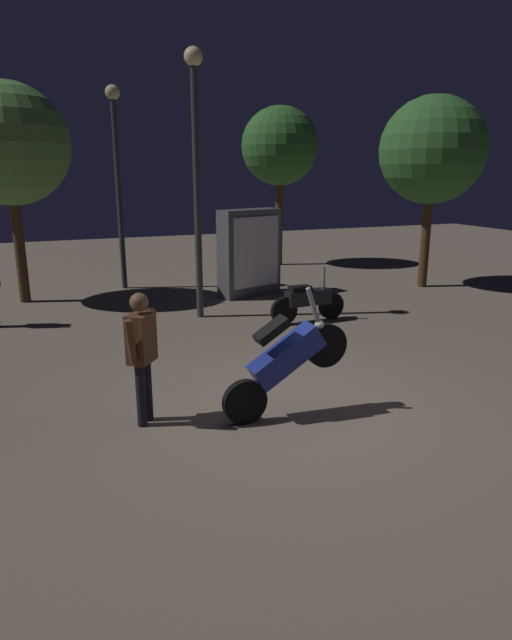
{
  "coord_description": "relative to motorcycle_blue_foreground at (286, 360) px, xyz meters",
  "views": [
    {
      "loc": [
        -2.97,
        -5.9,
        2.99
      ],
      "look_at": [
        -0.25,
        0.88,
        1.0
      ],
      "focal_mm": 30.86,
      "sensor_mm": 36.0,
      "label": 1
    }
  ],
  "objects": [
    {
      "name": "tree_right_bg",
      "position": [
        -3.06,
        7.98,
        2.79
      ],
      "size": [
        2.66,
        2.66,
        4.88
      ],
      "color": "#4C331E",
      "rests_on": "ground_plane"
    },
    {
      "name": "tree_left_bg",
      "position": [
        4.67,
        10.63,
        2.97
      ],
      "size": [
        2.41,
        2.41,
        4.94
      ],
      "color": "#4C331E",
      "rests_on": "ground_plane"
    },
    {
      "name": "ground_plane",
      "position": [
        0.25,
        0.12,
        -0.74
      ],
      "size": [
        40.0,
        40.0,
        0.0
      ],
      "primitive_type": "plane",
      "color": "#756656"
    },
    {
      "name": "kiosk_billboard",
      "position": [
        2.12,
        6.69,
        0.31
      ],
      "size": [
        1.68,
        0.94,
        2.1
      ],
      "rotation": [
        0.0,
        0.0,
        3.44
      ],
      "color": "#595960",
      "rests_on": "ground_plane"
    },
    {
      "name": "streetlamp_near",
      "position": [
        0.38,
        5.11,
        2.57
      ],
      "size": [
        0.36,
        0.36,
        5.25
      ],
      "color": "#38383D",
      "rests_on": "ground_plane"
    },
    {
      "name": "person_rider_beside",
      "position": [
        -1.67,
        0.46,
        0.22
      ],
      "size": [
        0.48,
        0.58,
        1.63
      ],
      "rotation": [
        0.0,
        0.0,
        5.62
      ],
      "color": "black",
      "rests_on": "ground_plane"
    },
    {
      "name": "motorcycle_blue_foreground",
      "position": [
        0.0,
        0.0,
        0.0
      ],
      "size": [
        1.66,
        0.31,
        1.63
      ],
      "rotation": [
        0.0,
        0.0,
        0.02
      ],
      "color": "black",
      "rests_on": "ground_plane"
    },
    {
      "name": "tree_center_bg",
      "position": [
        6.78,
        5.96,
        2.73
      ],
      "size": [
        2.66,
        2.66,
        4.82
      ],
      "color": "#4C331E",
      "rests_on": "ground_plane"
    },
    {
      "name": "streetlamp_far",
      "position": [
        -0.64,
        8.7,
        2.43
      ],
      "size": [
        0.36,
        0.36,
        5.0
      ],
      "color": "#38383D",
      "rests_on": "ground_plane"
    },
    {
      "name": "motorcycle_black_parked_left",
      "position": [
        2.31,
        3.91,
        -0.31
      ],
      "size": [
        1.66,
        0.34,
        1.11
      ],
      "rotation": [
        0.0,
        0.0,
        0.04
      ],
      "color": "black",
      "rests_on": "ground_plane"
    }
  ]
}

